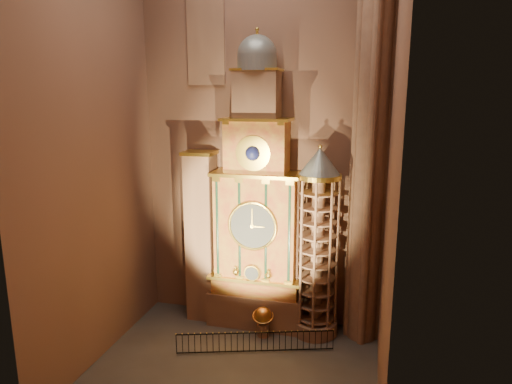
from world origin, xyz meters
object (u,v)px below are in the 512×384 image
(astronomical_clock, at_px, (257,215))
(iron_railing, at_px, (255,342))
(stair_turret, at_px, (317,245))
(celestial_globe, at_px, (263,319))
(portrait_tower, at_px, (201,236))

(astronomical_clock, relative_size, iron_railing, 2.11)
(stair_turret, bearing_deg, astronomical_clock, 175.70)
(celestial_globe, bearing_deg, astronomical_clock, 117.45)
(portrait_tower, xyz_separation_m, stair_turret, (6.90, -0.28, 0.12))
(astronomical_clock, distance_m, iron_railing, 6.87)
(stair_turret, distance_m, celestial_globe, 5.19)
(celestial_globe, bearing_deg, portrait_tower, 161.42)
(portrait_tower, height_order, celestial_globe, portrait_tower)
(iron_railing, bearing_deg, astronomical_clock, 103.04)
(iron_railing, bearing_deg, celestial_globe, 90.54)
(astronomical_clock, height_order, celestial_globe, astronomical_clock)
(astronomical_clock, bearing_deg, celestial_globe, -62.55)
(astronomical_clock, bearing_deg, iron_railing, -76.96)
(iron_railing, bearing_deg, portrait_tower, 142.67)
(stair_turret, xyz_separation_m, celestial_globe, (-2.79, -1.10, -4.23))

